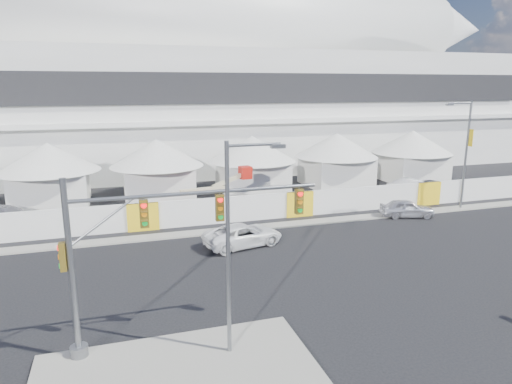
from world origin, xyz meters
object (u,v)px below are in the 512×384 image
object	(u,v)px
traffic_mast	(133,253)
boom_lift	(198,204)
lot_car_b	(432,186)
pickup_curb	(243,235)
streetlight_curb	(465,147)
sedan_silver	(407,208)
lot_car_c	(7,215)
lot_car_a	(414,187)
streetlight_median	(234,235)

from	to	relation	value
traffic_mast	boom_lift	xyz separation A→B (m)	(5.64, 18.07, -3.04)
lot_car_b	traffic_mast	world-z (taller)	traffic_mast
pickup_curb	streetlight_curb	size ratio (longest dim) A/B	0.58
sedan_silver	traffic_mast	xyz separation A→B (m)	(-21.22, -12.77, 3.31)
lot_car_c	lot_car_a	bearing A→B (deg)	-66.29
traffic_mast	streetlight_curb	size ratio (longest dim) A/B	1.10
sedan_silver	lot_car_c	world-z (taller)	sedan_silver
streetlight_median	boom_lift	bearing A→B (deg)	83.82
lot_car_c	traffic_mast	world-z (taller)	traffic_mast
traffic_mast	streetlight_curb	distance (m)	30.03
lot_car_a	streetlight_curb	bearing A→B (deg)	-173.20
lot_car_b	boom_lift	xyz separation A→B (m)	(-22.74, -0.93, 0.29)
boom_lift	pickup_curb	bearing A→B (deg)	-87.20
sedan_silver	streetlight_curb	xyz separation A→B (m)	(5.59, 0.73, 4.48)
sedan_silver	streetlight_curb	size ratio (longest dim) A/B	0.46
lot_car_c	streetlight_curb	xyz separation A→B (m)	(35.16, -6.37, 4.48)
lot_car_b	streetlight_curb	size ratio (longest dim) A/B	0.45
lot_car_a	streetlight_curb	world-z (taller)	streetlight_curb
sedan_silver	streetlight_median	xyz separation A→B (m)	(-17.68, -14.12, 4.09)
lot_car_b	streetlight_median	bearing A→B (deg)	118.15
pickup_curb	lot_car_c	bearing A→B (deg)	45.68
pickup_curb	sedan_silver	bearing A→B (deg)	-92.48
streetlight_curb	boom_lift	distance (m)	22.06
lot_car_b	streetlight_median	size ratio (longest dim) A/B	0.50
traffic_mast	lot_car_a	bearing A→B (deg)	35.55
lot_car_c	traffic_mast	distance (m)	21.80
lot_car_b	lot_car_c	xyz separation A→B (m)	(-36.73, 0.87, 0.02)
pickup_curb	streetlight_curb	xyz separation A→B (m)	(19.66, 3.23, 4.47)
pickup_curb	lot_car_c	size ratio (longest dim) A/B	1.07
lot_car_b	traffic_mast	bearing A→B (deg)	112.63
boom_lift	lot_car_c	bearing A→B (deg)	164.54
sedan_silver	lot_car_a	bearing A→B (deg)	-23.42
sedan_silver	lot_car_a	xyz separation A→B (m)	(4.93, 5.91, 0.10)
traffic_mast	boom_lift	size ratio (longest dim) A/B	1.35
pickup_curb	lot_car_a	bearing A→B (deg)	-78.68
sedan_silver	boom_lift	bearing A→B (deg)	87.58
pickup_curb	lot_car_b	xyz separation A→B (m)	(21.23, 8.73, -0.03)
traffic_mast	streetlight_median	size ratio (longest dim) A/B	1.22
pickup_curb	lot_car_c	distance (m)	18.23
pickup_curb	streetlight_median	distance (m)	12.83
streetlight_curb	boom_lift	size ratio (longest dim) A/B	1.23
traffic_mast	streetlight_curb	xyz separation A→B (m)	(26.80, 13.50, 1.18)
streetlight_median	lot_car_c	bearing A→B (deg)	119.27
lot_car_c	boom_lift	world-z (taller)	boom_lift
pickup_curb	traffic_mast	bearing A→B (deg)	132.60
streetlight_median	boom_lift	xyz separation A→B (m)	(2.10, 19.43, -3.82)
lot_car_a	streetlight_median	distance (m)	30.47
pickup_curb	streetlight_median	world-z (taller)	streetlight_median
lot_car_a	lot_car_b	world-z (taller)	lot_car_a
lot_car_a	streetlight_median	bearing A→B (deg)	131.06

